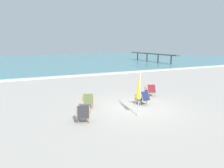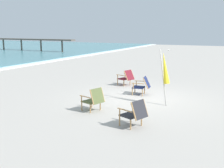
{
  "view_description": "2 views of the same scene",
  "coord_description": "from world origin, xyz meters",
  "px_view_note": "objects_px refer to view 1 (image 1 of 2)",
  "views": [
    {
      "loc": [
        -5.46,
        -8.65,
        3.35
      ],
      "look_at": [
        -0.19,
        2.63,
        0.82
      ],
      "focal_mm": 32.0,
      "sensor_mm": 36.0,
      "label": 1
    },
    {
      "loc": [
        -9.82,
        -3.35,
        2.72
      ],
      "look_at": [
        -0.57,
        1.14,
        0.61
      ],
      "focal_mm": 42.0,
      "sensor_mm": 36.0,
      "label": 2
    }
  ],
  "objects_px": {
    "beach_chair_back_right": "(84,113)",
    "beach_chair_far_center": "(151,90)",
    "beach_chair_front_right": "(143,98)",
    "umbrella_furled_yellow": "(139,87)",
    "beach_chair_front_left": "(88,100)"
  },
  "relations": [
    {
      "from": "beach_chair_front_left",
      "to": "beach_chair_front_right",
      "type": "distance_m",
      "value": 3.01
    },
    {
      "from": "beach_chair_front_left",
      "to": "beach_chair_far_center",
      "type": "relative_size",
      "value": 0.92
    },
    {
      "from": "beach_chair_back_right",
      "to": "beach_chair_far_center",
      "type": "distance_m",
      "value": 5.77
    },
    {
      "from": "beach_chair_back_right",
      "to": "beach_chair_far_center",
      "type": "bearing_deg",
      "value": 25.14
    },
    {
      "from": "beach_chair_back_right",
      "to": "beach_chair_front_left",
      "type": "distance_m",
      "value": 1.97
    },
    {
      "from": "beach_chair_front_right",
      "to": "umbrella_furled_yellow",
      "type": "relative_size",
      "value": 0.39
    },
    {
      "from": "beach_chair_back_right",
      "to": "umbrella_furled_yellow",
      "type": "bearing_deg",
      "value": -2.75
    },
    {
      "from": "beach_chair_front_left",
      "to": "beach_chair_far_center",
      "type": "bearing_deg",
      "value": 8.5
    },
    {
      "from": "beach_chair_back_right",
      "to": "beach_chair_far_center",
      "type": "xyz_separation_m",
      "value": [
        5.22,
        2.45,
        -0.01
      ]
    },
    {
      "from": "beach_chair_far_center",
      "to": "beach_chair_front_right",
      "type": "height_order",
      "value": "beach_chair_front_right"
    },
    {
      "from": "beach_chair_far_center",
      "to": "beach_chair_front_right",
      "type": "distance_m",
      "value": 2.02
    },
    {
      "from": "beach_chair_back_right",
      "to": "beach_chair_front_left",
      "type": "bearing_deg",
      "value": 65.76
    },
    {
      "from": "beach_chair_front_left",
      "to": "umbrella_furled_yellow",
      "type": "height_order",
      "value": "umbrella_furled_yellow"
    },
    {
      "from": "beach_chair_far_center",
      "to": "beach_chair_front_left",
      "type": "bearing_deg",
      "value": -171.5
    },
    {
      "from": "beach_chair_front_right",
      "to": "umbrella_furled_yellow",
      "type": "bearing_deg",
      "value": -130.86
    }
  ]
}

